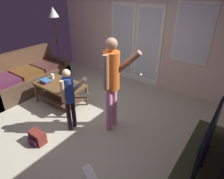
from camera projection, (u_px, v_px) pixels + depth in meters
name	position (u px, v px, depth m)	size (l,w,h in m)	color
ground_plane	(80.00, 121.00, 3.84)	(5.21, 4.71, 0.02)	#ACAA92
wall_back_with_doors	(142.00, 34.00, 4.86)	(5.21, 0.09, 2.65)	beige
leather_couch	(26.00, 78.00, 4.89)	(0.93, 2.08, 0.92)	#443224
coffee_table	(60.00, 89.00, 4.24)	(1.08, 0.64, 0.49)	brown
tv_stand	(199.00, 168.00, 2.57)	(0.47, 1.54, 0.46)	black
flat_screen_tv	(209.00, 137.00, 2.32)	(0.08, 1.15, 0.61)	black
person_adult	(112.00, 79.00, 3.21)	(0.57, 0.51, 1.68)	pink
person_child	(69.00, 95.00, 3.31)	(0.42, 0.35, 1.18)	black
floor_lamp	(54.00, 17.00, 5.40)	(0.30, 0.30, 1.85)	#3B2D1F
backpack	(37.00, 137.00, 3.27)	(0.29, 0.20, 0.21)	maroon
loose_keyboard	(92.00, 177.00, 2.70)	(0.45, 0.30, 0.02)	white
laptop_closed	(72.00, 86.00, 4.08)	(0.33, 0.25, 0.03)	#2B2935
cup_near_edge	(62.00, 91.00, 3.79)	(0.08, 0.08, 0.11)	red
cup_by_laptop	(53.00, 76.00, 4.39)	(0.07, 0.07, 0.11)	white
tv_remote_black	(62.00, 81.00, 4.28)	(0.17, 0.05, 0.02)	black
book_stack	(46.00, 81.00, 4.22)	(0.22, 0.19, 0.07)	#73338E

